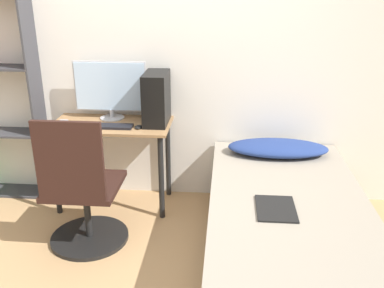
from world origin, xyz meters
name	(u,v)px	position (x,y,z in m)	size (l,w,h in m)	color
wall_back	(156,55)	(0.00, 1.42, 1.25)	(8.00, 0.05, 2.50)	silver
desk	(112,139)	(-0.34, 1.14, 0.60)	(0.97, 0.50, 0.73)	#997047
office_chair	(83,199)	(-0.40, 0.51, 0.38)	(0.58, 0.58, 1.01)	black
bed	(285,230)	(1.02, 0.43, 0.25)	(1.05, 1.93, 0.51)	#4C3D2D
pillow	(278,148)	(1.02, 1.14, 0.57)	(0.80, 0.36, 0.11)	navy
magazine	(276,208)	(0.92, 0.24, 0.52)	(0.24, 0.32, 0.01)	black
monitor	(110,89)	(-0.37, 1.28, 0.99)	(0.60, 0.20, 0.48)	#B7B7BC
keyboard	(107,126)	(-0.35, 1.04, 0.74)	(0.41, 0.12, 0.02)	black
pc_tower	(156,98)	(0.03, 1.20, 0.94)	(0.18, 0.36, 0.41)	black
mouse	(139,127)	(-0.09, 1.04, 0.74)	(0.06, 0.09, 0.02)	black
phone	(61,123)	(-0.75, 1.12, 0.74)	(0.07, 0.14, 0.01)	#B7B7BC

